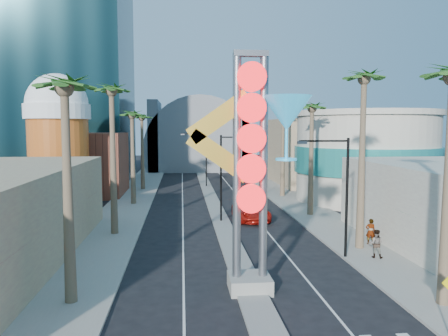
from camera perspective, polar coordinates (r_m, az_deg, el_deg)
ground at (r=21.47m, az=4.65°, el=-18.48°), size 240.00×240.00×0.00m
sidewalk_west at (r=55.33m, az=-11.68°, el=-3.75°), size 5.00×100.00×0.15m
sidewalk_east at (r=56.53m, az=7.88°, el=-3.50°), size 5.00×100.00×0.15m
median at (r=58.08m, az=-1.99°, el=-3.22°), size 1.60×84.00×0.15m
hotel_tower at (r=75.48m, az=-20.53°, el=17.45°), size 20.00×20.00×50.00m
brick_filler_west at (r=58.86m, az=-17.74°, el=0.49°), size 10.00×10.00×8.00m
filler_east at (r=70.20m, az=10.64°, el=2.20°), size 10.00×20.00×10.00m
beer_mug at (r=51.15m, az=-20.85°, el=4.03°), size 7.00×7.00×14.50m
turquoise_building at (r=53.93m, az=18.02°, el=1.40°), size 16.60×16.60×10.60m
canopy at (r=91.50m, az=-3.31°, el=2.54°), size 22.00×16.00×22.00m
neon_sign at (r=22.75m, az=5.50°, el=1.88°), size 6.53×2.60×12.55m
streetlight_0 at (r=39.72m, az=0.39°, el=-0.17°), size 3.79×0.25×8.00m
streetlight_1 at (r=63.52m, az=-2.83°, el=1.86°), size 3.79×0.25×8.00m
streetlight_2 at (r=29.44m, az=14.92°, el=-2.34°), size 3.45×0.25×8.00m
palm_0 at (r=22.06m, az=-20.09°, el=8.30°), size 2.40×2.40×11.70m
palm_1 at (r=35.82m, az=-14.47°, el=8.59°), size 2.40×2.40×12.70m
palm_2 at (r=49.64m, az=-11.92°, el=6.12°), size 2.40×2.40×11.20m
palm_3 at (r=61.58m, az=-10.68°, el=5.95°), size 2.40×2.40×11.20m
palm_5 at (r=32.01m, az=17.81°, el=9.73°), size 2.40×2.40×13.20m
palm_6 at (r=43.21m, az=11.41°, el=6.87°), size 2.40×2.40×11.70m
palm_7 at (r=54.83m, az=7.75°, el=7.50°), size 2.40×2.40×12.70m
red_pickup at (r=41.22m, az=3.54°, el=-5.64°), size 3.16×6.28×1.70m
pedestrian_a at (r=33.92m, az=18.59°, el=-7.86°), size 0.78×0.60×1.90m
pedestrian_b at (r=30.66m, az=19.23°, el=-9.30°), size 1.13×1.04×1.87m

